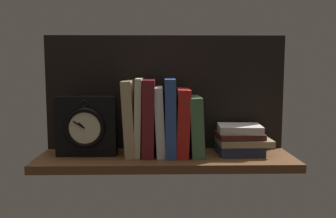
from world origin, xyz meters
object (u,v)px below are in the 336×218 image
book_blue_modern (170,117)px  book_stack_side (240,140)px  book_red_requiem (182,122)px  framed_clock (87,126)px  book_cream_twain (139,117)px  book_tan_shortstories (130,118)px  book_maroon_dawkins (149,117)px  book_green_romantic (195,126)px  book_white_catcher (160,121)px

book_blue_modern → book_stack_side: size_ratio=1.39×
book_blue_modern → book_stack_side: (22.28, -0.01, -7.40)cm
book_red_requiem → framed_clock: bearing=-178.3°
book_cream_twain → book_blue_modern: size_ratio=1.01×
book_tan_shortstories → framed_clock: book_tan_shortstories is taller
book_red_requiem → framed_clock: book_red_requiem is taller
book_maroon_dawkins → book_stack_side: (28.96, -0.01, -7.27)cm
framed_clock → book_green_romantic: bearing=1.5°
book_blue_modern → framed_clock: (-25.89, -0.90, -2.69)cm
book_white_catcher → book_green_romantic: size_ratio=1.17×
book_cream_twain → book_green_romantic: bearing=0.0°
book_tan_shortstories → book_blue_modern: (12.64, 0.00, 0.29)cm
book_white_catcher → book_red_requiem: 7.08cm
book_red_requiem → book_maroon_dawkins: bearing=180.0°
book_blue_modern → framed_clock: bearing=-178.0°
book_tan_shortstories → book_stack_side: book_tan_shortstories is taller
book_white_catcher → book_blue_modern: bearing=0.0°
book_maroon_dawkins → book_blue_modern: bearing=0.0°
book_maroon_dawkins → book_stack_side: 29.86cm
book_tan_shortstories → book_white_catcher: size_ratio=1.09×
book_tan_shortstories → book_green_romantic: 20.76cm
book_tan_shortstories → book_white_catcher: bearing=0.0°
book_blue_modern → book_green_romantic: bearing=0.0°
book_cream_twain → book_maroon_dawkins: bearing=0.0°
book_maroon_dawkins → book_blue_modern: book_blue_modern is taller
book_green_romantic → book_stack_side: book_green_romantic is taller
book_maroon_dawkins → framed_clock: book_maroon_dawkins is taller
book_tan_shortstories → book_maroon_dawkins: bearing=0.0°
book_maroon_dawkins → book_stack_side: book_maroon_dawkins is taller
book_blue_modern → framed_clock: book_blue_modern is taller
book_blue_modern → framed_clock: 26.04cm
book_tan_shortstories → book_blue_modern: book_blue_modern is taller
book_tan_shortstories → book_green_romantic: book_tan_shortstories is taller
book_green_romantic → book_red_requiem: bearing=180.0°
book_maroon_dawkins → book_red_requiem: size_ratio=1.14×
book_tan_shortstories → book_cream_twain: 2.86cm
book_maroon_dawkins → book_red_requiem: (10.52, 0.00, -1.45)cm
framed_clock → book_stack_side: (48.17, 0.88, -4.70)cm
book_white_catcher → book_stack_side: 26.25cm
book_white_catcher → book_blue_modern: book_blue_modern is taller
book_green_romantic → book_stack_side: 15.04cm
book_maroon_dawkins → book_white_catcher: bearing=0.0°
book_white_catcher → framed_clock: 22.71cm
book_blue_modern → book_green_romantic: book_blue_modern is taller
book_cream_twain → book_maroon_dawkins: (3.12, 0.00, -0.20)cm
book_blue_modern → book_red_requiem: book_blue_modern is taller
book_cream_twain → book_blue_modern: 9.81cm
book_maroon_dawkins → book_blue_modern: (6.69, 0.00, 0.13)cm
book_maroon_dawkins → framed_clock: 19.39cm
book_maroon_dawkins → book_blue_modern: size_ratio=0.99×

